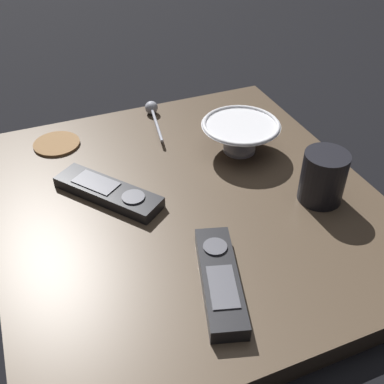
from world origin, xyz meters
name	(u,v)px	position (x,y,z in m)	size (l,w,h in m)	color
ground_plane	(187,214)	(0.00, 0.00, 0.00)	(6.00, 6.00, 0.00)	black
table	(187,206)	(0.00, 0.00, 0.02)	(0.67, 0.62, 0.04)	#4C3D2D
cereal_bowl	(240,135)	(0.10, -0.15, 0.07)	(0.15, 0.15, 0.06)	silver
coffee_mug	(323,177)	(-0.09, -0.21, 0.08)	(0.07, 0.07, 0.09)	black
teaspoon	(152,110)	(0.29, -0.04, 0.05)	(0.15, 0.04, 0.03)	#A3A5B2
tv_remote_near	(220,279)	(-0.19, 0.03, 0.05)	(0.19, 0.10, 0.03)	black
tv_remote_far	(108,192)	(0.05, 0.12, 0.05)	(0.19, 0.16, 0.02)	black
drink_coaster	(57,144)	(0.25, 0.18, 0.04)	(0.09, 0.09, 0.01)	olive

